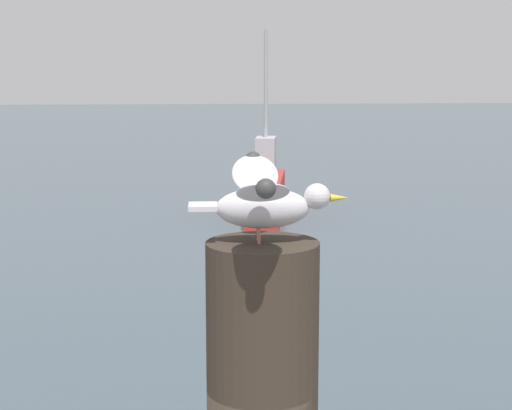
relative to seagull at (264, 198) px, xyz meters
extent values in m
cylinder|color=tan|center=(-0.01, -0.02, -0.09)|extent=(0.01, 0.01, 0.04)
cylinder|color=tan|center=(-0.01, 0.02, -0.09)|extent=(0.01, 0.01, 0.04)
ellipsoid|color=silver|center=(0.00, 0.00, -0.02)|extent=(0.23, 0.09, 0.10)
sphere|color=silver|center=(0.13, 0.00, 0.00)|extent=(0.06, 0.06, 0.06)
cone|color=yellow|center=(0.18, 0.00, 0.00)|extent=(0.05, 0.02, 0.02)
cube|color=silver|center=(-0.15, 0.00, -0.02)|extent=(0.07, 0.08, 0.01)
ellipsoid|color=silver|center=(-0.02, -0.16, 0.04)|extent=(0.12, 0.23, 0.09)
sphere|color=#393939|center=(-0.02, -0.27, 0.06)|extent=(0.04, 0.04, 0.04)
ellipsoid|color=silver|center=(-0.01, 0.16, 0.04)|extent=(0.12, 0.23, 0.09)
sphere|color=#393939|center=(-0.01, 0.27, 0.06)|extent=(0.04, 0.04, 0.04)
cube|color=#B72D28|center=(1.20, 15.62, -2.55)|extent=(1.05, 2.96, 0.87)
cone|color=#B72D28|center=(1.42, 17.22, -2.51)|extent=(0.67, 0.67, 0.60)
cube|color=#B2B2B7|center=(1.19, 15.56, -1.70)|extent=(0.48, 0.72, 0.84)
cylinder|color=#A5A5A8|center=(1.19, 15.56, -0.21)|extent=(0.08, 0.08, 2.14)
camera|label=1|loc=(-0.16, -2.08, 0.34)|focal=61.37mm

